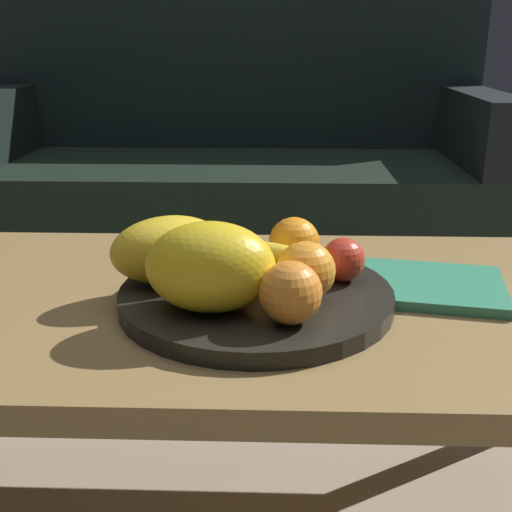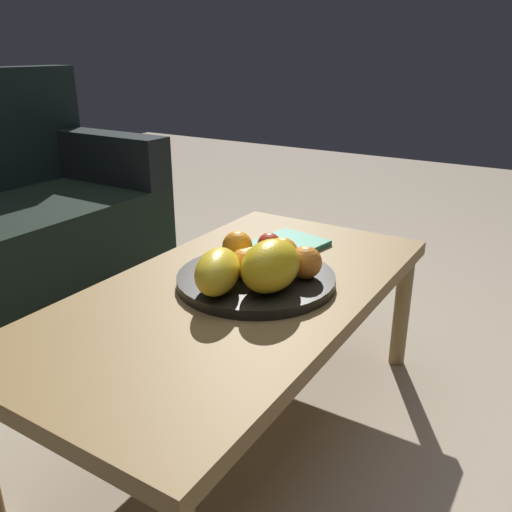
{
  "view_description": "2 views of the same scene",
  "coord_description": "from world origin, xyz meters",
  "px_view_note": "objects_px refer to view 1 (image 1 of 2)",
  "views": [
    {
      "loc": [
        0.08,
        -0.9,
        0.8
      ],
      "look_at": [
        0.05,
        -0.03,
        0.5
      ],
      "focal_mm": 45.38,
      "sensor_mm": 36.0,
      "label": 1
    },
    {
      "loc": [
        -0.99,
        -0.68,
        0.97
      ],
      "look_at": [
        0.05,
        -0.03,
        0.5
      ],
      "focal_mm": 37.35,
      "sensor_mm": 36.0,
      "label": 2
    }
  ],
  "objects_px": {
    "couch": "(234,184)",
    "banana_bunch": "(262,264)",
    "orange_front": "(306,271)",
    "fruit_bowl": "(256,296)",
    "orange_left": "(290,293)",
    "orange_right": "(237,261)",
    "apple_front": "(343,260)",
    "melon_smaller_beside": "(169,250)",
    "coffee_table": "(224,322)",
    "melon_large_front": "(210,267)",
    "orange_back": "(294,243)",
    "magazine": "(420,285)"
  },
  "relations": [
    {
      "from": "fruit_bowl",
      "to": "orange_left",
      "type": "height_order",
      "value": "orange_left"
    },
    {
      "from": "orange_front",
      "to": "orange_right",
      "type": "distance_m",
      "value": 0.11
    },
    {
      "from": "fruit_bowl",
      "to": "orange_right",
      "type": "distance_m",
      "value": 0.06
    },
    {
      "from": "couch",
      "to": "orange_front",
      "type": "relative_size",
      "value": 20.55
    },
    {
      "from": "orange_right",
      "to": "orange_back",
      "type": "bearing_deg",
      "value": 42.12
    },
    {
      "from": "fruit_bowl",
      "to": "apple_front",
      "type": "distance_m",
      "value": 0.14
    },
    {
      "from": "melon_large_front",
      "to": "banana_bunch",
      "type": "bearing_deg",
      "value": 59.02
    },
    {
      "from": "orange_right",
      "to": "orange_back",
      "type": "height_order",
      "value": "orange_back"
    },
    {
      "from": "coffee_table",
      "to": "magazine",
      "type": "xyz_separation_m",
      "value": [
        0.3,
        0.03,
        0.05
      ]
    },
    {
      "from": "coffee_table",
      "to": "banana_bunch",
      "type": "xyz_separation_m",
      "value": [
        0.06,
        0.0,
        0.1
      ]
    },
    {
      "from": "apple_front",
      "to": "banana_bunch",
      "type": "relative_size",
      "value": 0.42
    },
    {
      "from": "coffee_table",
      "to": "melon_large_front",
      "type": "distance_m",
      "value": 0.17
    },
    {
      "from": "orange_front",
      "to": "orange_back",
      "type": "xyz_separation_m",
      "value": [
        -0.01,
        0.13,
        -0.0
      ]
    },
    {
      "from": "orange_front",
      "to": "orange_right",
      "type": "relative_size",
      "value": 1.13
    },
    {
      "from": "magazine",
      "to": "orange_right",
      "type": "bearing_deg",
      "value": -160.12
    },
    {
      "from": "magazine",
      "to": "melon_large_front",
      "type": "bearing_deg",
      "value": -145.4
    },
    {
      "from": "orange_front",
      "to": "magazine",
      "type": "bearing_deg",
      "value": 28.79
    },
    {
      "from": "fruit_bowl",
      "to": "orange_left",
      "type": "distance_m",
      "value": 0.13
    },
    {
      "from": "coffee_table",
      "to": "couch",
      "type": "height_order",
      "value": "couch"
    },
    {
      "from": "orange_front",
      "to": "couch",
      "type": "bearing_deg",
      "value": 98.04
    },
    {
      "from": "orange_right",
      "to": "orange_left",
      "type": "bearing_deg",
      "value": -59.89
    },
    {
      "from": "fruit_bowl",
      "to": "apple_front",
      "type": "xyz_separation_m",
      "value": [
        0.13,
        0.04,
        0.05
      ]
    },
    {
      "from": "couch",
      "to": "coffee_table",
      "type": "bearing_deg",
      "value": -86.93
    },
    {
      "from": "fruit_bowl",
      "to": "melon_large_front",
      "type": "xyz_separation_m",
      "value": [
        -0.06,
        -0.08,
        0.07
      ]
    },
    {
      "from": "couch",
      "to": "melon_smaller_beside",
      "type": "distance_m",
      "value": 1.28
    },
    {
      "from": "fruit_bowl",
      "to": "melon_large_front",
      "type": "relative_size",
      "value": 2.31
    },
    {
      "from": "orange_right",
      "to": "apple_front",
      "type": "distance_m",
      "value": 0.16
    },
    {
      "from": "orange_back",
      "to": "magazine",
      "type": "bearing_deg",
      "value": -8.43
    },
    {
      "from": "apple_front",
      "to": "orange_right",
      "type": "bearing_deg",
      "value": -172.37
    },
    {
      "from": "couch",
      "to": "orange_back",
      "type": "height_order",
      "value": "couch"
    },
    {
      "from": "orange_back",
      "to": "apple_front",
      "type": "height_order",
      "value": "orange_back"
    },
    {
      "from": "coffee_table",
      "to": "orange_front",
      "type": "bearing_deg",
      "value": -28.93
    },
    {
      "from": "banana_bunch",
      "to": "magazine",
      "type": "relative_size",
      "value": 0.61
    },
    {
      "from": "orange_back",
      "to": "magazine",
      "type": "xyz_separation_m",
      "value": [
        0.19,
        -0.03,
        -0.06
      ]
    },
    {
      "from": "orange_left",
      "to": "orange_right",
      "type": "height_order",
      "value": "orange_left"
    },
    {
      "from": "fruit_bowl",
      "to": "couch",
      "type": "bearing_deg",
      "value": 95.21
    },
    {
      "from": "banana_bunch",
      "to": "melon_large_front",
      "type": "bearing_deg",
      "value": -120.98
    },
    {
      "from": "couch",
      "to": "melon_smaller_beside",
      "type": "height_order",
      "value": "couch"
    },
    {
      "from": "banana_bunch",
      "to": "coffee_table",
      "type": "bearing_deg",
      "value": -177.22
    },
    {
      "from": "orange_right",
      "to": "couch",
      "type": "bearing_deg",
      "value": 94.03
    },
    {
      "from": "melon_smaller_beside",
      "to": "banana_bunch",
      "type": "relative_size",
      "value": 1.13
    },
    {
      "from": "fruit_bowl",
      "to": "orange_back",
      "type": "height_order",
      "value": "orange_back"
    },
    {
      "from": "orange_front",
      "to": "orange_back",
      "type": "height_order",
      "value": "orange_front"
    },
    {
      "from": "couch",
      "to": "banana_bunch",
      "type": "bearing_deg",
      "value": -84.27
    },
    {
      "from": "coffee_table",
      "to": "banana_bunch",
      "type": "distance_m",
      "value": 0.11
    },
    {
      "from": "orange_front",
      "to": "banana_bunch",
      "type": "distance_m",
      "value": 0.09
    },
    {
      "from": "coffee_table",
      "to": "melon_large_front",
      "type": "bearing_deg",
      "value": -93.82
    },
    {
      "from": "couch",
      "to": "orange_front",
      "type": "xyz_separation_m",
      "value": [
        0.19,
        -1.33,
        0.18
      ]
    },
    {
      "from": "melon_large_front",
      "to": "orange_front",
      "type": "bearing_deg",
      "value": 17.6
    },
    {
      "from": "fruit_bowl",
      "to": "banana_bunch",
      "type": "bearing_deg",
      "value": 76.15
    }
  ]
}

